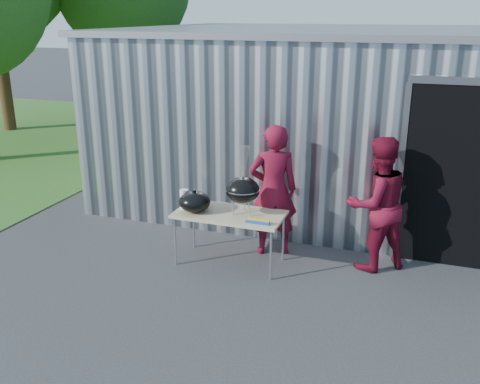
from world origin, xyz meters
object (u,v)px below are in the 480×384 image
at_px(folding_table, 230,216).
at_px(person_cook, 273,190).
at_px(kettle_grill, 243,185).
at_px(person_bystander, 377,204).

relative_size(folding_table, person_cook, 0.78).
height_order(folding_table, kettle_grill, kettle_grill).
bearing_deg(person_bystander, person_cook, -37.86).
relative_size(kettle_grill, person_cook, 0.49).
bearing_deg(person_bystander, folding_table, -22.02).
bearing_deg(person_cook, folding_table, 25.38).
xyz_separation_m(person_cook, person_bystander, (1.45, -0.01, -0.03)).
distance_m(folding_table, kettle_grill, 0.49).
relative_size(kettle_grill, person_bystander, 0.51).
bearing_deg(folding_table, person_cook, 49.15).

